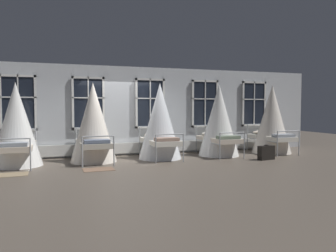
{
  "coord_description": "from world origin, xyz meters",
  "views": [
    {
      "loc": [
        -2.16,
        -10.13,
        1.64
      ],
      "look_at": [
        1.34,
        -0.03,
        1.04
      ],
      "focal_mm": 35.54,
      "sensor_mm": 36.0,
      "label": 1
    }
  ],
  "objects_px": {
    "cot_third": "(93,124)",
    "cot_sixth": "(272,120)",
    "cot_fifth": "(219,121)",
    "suitcase_dark": "(266,153)",
    "cot_second": "(16,126)",
    "cot_fourth": "(160,122)"
  },
  "relations": [
    {
      "from": "cot_second",
      "to": "cot_third",
      "type": "height_order",
      "value": "cot_third"
    },
    {
      "from": "cot_fifth",
      "to": "cot_third",
      "type": "bearing_deg",
      "value": 90.03
    },
    {
      "from": "cot_third",
      "to": "suitcase_dark",
      "type": "xyz_separation_m",
      "value": [
        5.13,
        -1.41,
        -0.93
      ]
    },
    {
      "from": "cot_third",
      "to": "cot_sixth",
      "type": "bearing_deg",
      "value": -92.08
    },
    {
      "from": "cot_second",
      "to": "cot_third",
      "type": "relative_size",
      "value": 0.98
    },
    {
      "from": "cot_second",
      "to": "cot_sixth",
      "type": "relative_size",
      "value": 0.96
    },
    {
      "from": "cot_fourth",
      "to": "suitcase_dark",
      "type": "relative_size",
      "value": 4.11
    },
    {
      "from": "cot_third",
      "to": "cot_fourth",
      "type": "relative_size",
      "value": 0.99
    },
    {
      "from": "suitcase_dark",
      "to": "cot_fifth",
      "type": "bearing_deg",
      "value": 115.71
    },
    {
      "from": "cot_fifth",
      "to": "cot_sixth",
      "type": "relative_size",
      "value": 0.99
    },
    {
      "from": "cot_third",
      "to": "cot_sixth",
      "type": "distance_m",
      "value": 6.3
    },
    {
      "from": "cot_third",
      "to": "cot_sixth",
      "type": "xyz_separation_m",
      "value": [
        6.3,
        -0.09,
        0.03
      ]
    },
    {
      "from": "cot_fourth",
      "to": "suitcase_dark",
      "type": "height_order",
      "value": "cot_fourth"
    },
    {
      "from": "cot_fourth",
      "to": "cot_fifth",
      "type": "height_order",
      "value": "cot_fifth"
    },
    {
      "from": "cot_sixth",
      "to": "cot_second",
      "type": "bearing_deg",
      "value": 91.03
    },
    {
      "from": "cot_fifth",
      "to": "cot_second",
      "type": "bearing_deg",
      "value": 90.82
    },
    {
      "from": "cot_sixth",
      "to": "suitcase_dark",
      "type": "height_order",
      "value": "cot_sixth"
    },
    {
      "from": "cot_fifth",
      "to": "cot_sixth",
      "type": "height_order",
      "value": "cot_sixth"
    },
    {
      "from": "suitcase_dark",
      "to": "cot_third",
      "type": "bearing_deg",
      "value": 155.03
    },
    {
      "from": "cot_second",
      "to": "cot_sixth",
      "type": "height_order",
      "value": "cot_sixth"
    },
    {
      "from": "cot_sixth",
      "to": "cot_third",
      "type": "bearing_deg",
      "value": 90.46
    },
    {
      "from": "cot_second",
      "to": "suitcase_dark",
      "type": "height_order",
      "value": "cot_second"
    }
  ]
}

